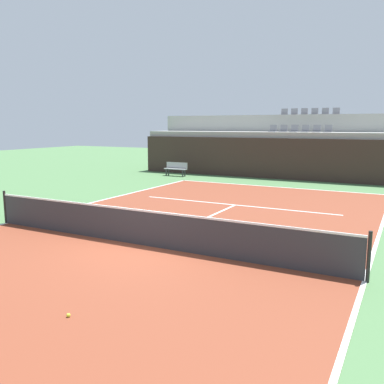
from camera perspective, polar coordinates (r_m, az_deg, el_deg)
The scene contains 15 objects.
ground_plane at distance 11.19m, azimuth -6.49°, elevation -7.40°, with size 80.00×80.00×0.00m, color #477042.
court_surface at distance 11.19m, azimuth -6.49°, elevation -7.38°, with size 11.00×24.00×0.01m, color brown.
baseline_far at distance 21.88m, azimuth 11.45°, elevation 0.70°, with size 11.00×0.10×0.00m, color white.
sideline_left at distance 14.87m, azimuth -24.15°, elevation -3.93°, with size 0.10×24.00×0.00m, color white.
sideline_right at distance 9.40m, azimuth 22.72°, elevation -11.28°, with size 0.10×24.00×0.00m, color white.
service_line_far at distance 16.70m, azimuth 5.99°, elevation -1.79°, with size 8.26×0.10×0.00m, color white.
centre_service_line at distance 13.85m, azimuth 1.01°, elevation -4.04°, with size 0.10×6.40×0.00m, color white.
back_wall at distance 24.94m, azimuth 13.73°, elevation 4.42°, with size 20.16×0.30×2.42m, color #33231E.
stands_tier_lower at distance 26.23m, azimuth 14.48°, elevation 4.99°, with size 20.16×2.40×2.77m, color #9E9E99.
stands_tier_upper at distance 28.54m, azimuth 15.66°, elevation 6.35°, with size 20.16×2.40×3.85m, color #9E9E99.
seating_row_lower at distance 26.26m, azimuth 14.66°, elevation 8.29°, with size 3.79×0.44×0.44m.
seating_row_upper at distance 28.61m, azimuth 15.88°, elevation 10.46°, with size 3.79×0.44×0.44m.
tennis_net at distance 11.05m, azimuth -6.54°, elevation -4.87°, with size 11.08×0.08×1.07m.
player_bench at distance 26.18m, azimuth -2.22°, elevation 3.34°, with size 1.50×0.40×0.85m.
tennis_ball_1 at distance 7.51m, azimuth -16.69°, elevation -15.98°, with size 0.07×0.07×0.07m, color #CCE033.
Camera 1 is at (6.10, -8.82, 3.19)m, focal length 38.63 mm.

